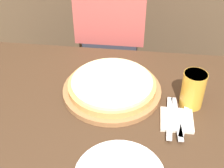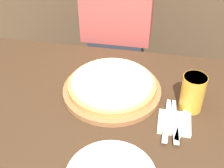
# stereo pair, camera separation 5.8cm
# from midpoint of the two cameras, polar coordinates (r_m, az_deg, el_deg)

# --- Properties ---
(pizza_on_board) EXTENTS (0.37, 0.37, 0.06)m
(pizza_on_board) POSITION_cam_midpoint_polar(r_m,az_deg,el_deg) (1.17, 1.42, -0.58)
(pizza_on_board) COLOR #99663D
(pizza_on_board) RESTS_ON dining_table
(beer_glass) EXTENTS (0.08, 0.08, 0.14)m
(beer_glass) POSITION_cam_midpoint_polar(r_m,az_deg,el_deg) (1.12, 16.01, -1.37)
(beer_glass) COLOR gold
(beer_glass) RESTS_ON dining_table
(napkin_stack) EXTENTS (0.11, 0.11, 0.01)m
(napkin_stack) POSITION_cam_midpoint_polar(r_m,az_deg,el_deg) (1.08, 12.84, -6.97)
(napkin_stack) COLOR beige
(napkin_stack) RESTS_ON dining_table
(fork) EXTENTS (0.03, 0.21, 0.00)m
(fork) POSITION_cam_midpoint_polar(r_m,az_deg,el_deg) (1.08, 11.58, -6.51)
(fork) COLOR silver
(fork) RESTS_ON napkin_stack
(dinner_knife) EXTENTS (0.04, 0.21, 0.00)m
(dinner_knife) POSITION_cam_midpoint_polar(r_m,az_deg,el_deg) (1.08, 12.91, -6.65)
(dinner_knife) COLOR silver
(dinner_knife) RESTS_ON napkin_stack
(spoon) EXTENTS (0.05, 0.18, 0.00)m
(spoon) POSITION_cam_midpoint_polar(r_m,az_deg,el_deg) (1.08, 14.23, -6.78)
(spoon) COLOR silver
(spoon) RESTS_ON napkin_stack
(diner_person) EXTENTS (0.33, 0.20, 1.37)m
(diner_person) POSITION_cam_midpoint_polar(r_m,az_deg,el_deg) (1.62, 2.00, 7.09)
(diner_person) COLOR #33333D
(diner_person) RESTS_ON ground_plane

